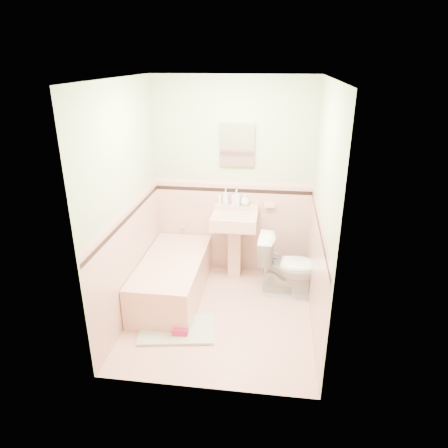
# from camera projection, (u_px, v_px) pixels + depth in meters

# --- Properties ---
(floor) EXTENTS (2.20, 2.20, 0.00)m
(floor) POSITION_uv_depth(u_px,v_px,m) (221.00, 315.00, 4.57)
(floor) COLOR #E5AC96
(floor) RESTS_ON ground
(ceiling) EXTENTS (2.20, 2.20, 0.00)m
(ceiling) POSITION_uv_depth(u_px,v_px,m) (220.00, 78.00, 3.62)
(ceiling) COLOR white
(ceiling) RESTS_ON ground
(wall_back) EXTENTS (2.50, 0.00, 2.50)m
(wall_back) POSITION_uv_depth(u_px,v_px,m) (233.00, 180.00, 5.11)
(wall_back) COLOR beige
(wall_back) RESTS_ON ground
(wall_front) EXTENTS (2.50, 0.00, 2.50)m
(wall_front) POSITION_uv_depth(u_px,v_px,m) (200.00, 261.00, 3.09)
(wall_front) COLOR beige
(wall_front) RESTS_ON ground
(wall_left) EXTENTS (0.00, 2.50, 2.50)m
(wall_left) POSITION_uv_depth(u_px,v_px,m) (125.00, 206.00, 4.22)
(wall_left) COLOR beige
(wall_left) RESTS_ON ground
(wall_right) EXTENTS (0.00, 2.50, 2.50)m
(wall_right) POSITION_uv_depth(u_px,v_px,m) (322.00, 215.00, 3.98)
(wall_right) COLOR beige
(wall_right) RESTS_ON ground
(wainscot_back) EXTENTS (2.00, 0.00, 2.00)m
(wainscot_back) POSITION_uv_depth(u_px,v_px,m) (232.00, 228.00, 5.34)
(wainscot_back) COLOR beige
(wainscot_back) RESTS_ON ground
(wainscot_front) EXTENTS (2.00, 0.00, 2.00)m
(wainscot_front) POSITION_uv_depth(u_px,v_px,m) (202.00, 330.00, 3.35)
(wainscot_front) COLOR beige
(wainscot_front) RESTS_ON ground
(wainscot_left) EXTENTS (0.00, 2.20, 2.20)m
(wainscot_left) POSITION_uv_depth(u_px,v_px,m) (132.00, 262.00, 4.47)
(wainscot_left) COLOR beige
(wainscot_left) RESTS_ON ground
(wainscot_right) EXTENTS (0.00, 2.20, 2.20)m
(wainscot_right) POSITION_uv_depth(u_px,v_px,m) (315.00, 274.00, 4.22)
(wainscot_right) COLOR beige
(wainscot_right) RESTS_ON ground
(accent_back) EXTENTS (2.00, 0.00, 2.00)m
(accent_back) POSITION_uv_depth(u_px,v_px,m) (233.00, 190.00, 5.14)
(accent_back) COLOR black
(accent_back) RESTS_ON ground
(accent_front) EXTENTS (2.00, 0.00, 2.00)m
(accent_front) POSITION_uv_depth(u_px,v_px,m) (201.00, 274.00, 3.16)
(accent_front) COLOR black
(accent_front) RESTS_ON ground
(accent_left) EXTENTS (0.00, 2.20, 2.20)m
(accent_left) POSITION_uv_depth(u_px,v_px,m) (128.00, 218.00, 4.27)
(accent_left) COLOR black
(accent_left) RESTS_ON ground
(accent_right) EXTENTS (0.00, 2.20, 2.20)m
(accent_right) POSITION_uv_depth(u_px,v_px,m) (319.00, 227.00, 4.03)
(accent_right) COLOR black
(accent_right) RESTS_ON ground
(cap_back) EXTENTS (2.00, 0.00, 2.00)m
(cap_back) POSITION_uv_depth(u_px,v_px,m) (233.00, 183.00, 5.10)
(cap_back) COLOR #E5AB9B
(cap_back) RESTS_ON ground
(cap_front) EXTENTS (2.00, 0.00, 2.00)m
(cap_front) POSITION_uv_depth(u_px,v_px,m) (201.00, 263.00, 3.12)
(cap_front) COLOR #E5AB9B
(cap_front) RESTS_ON ground
(cap_left) EXTENTS (0.00, 2.20, 2.20)m
(cap_left) POSITION_uv_depth(u_px,v_px,m) (127.00, 209.00, 4.23)
(cap_left) COLOR #E5AB9B
(cap_left) RESTS_ON ground
(cap_right) EXTENTS (0.00, 2.20, 2.20)m
(cap_right) POSITION_uv_depth(u_px,v_px,m) (320.00, 218.00, 3.99)
(cap_right) COLOR #E5AB9B
(cap_right) RESTS_ON ground
(bathtub) EXTENTS (0.70, 1.50, 0.45)m
(bathtub) POSITION_uv_depth(u_px,v_px,m) (173.00, 279.00, 4.87)
(bathtub) COLOR #E0A48C
(bathtub) RESTS_ON floor
(tub_faucet) EXTENTS (0.04, 0.12, 0.04)m
(tub_faucet) POSITION_uv_depth(u_px,v_px,m) (185.00, 225.00, 5.37)
(tub_faucet) COLOR silver
(tub_faucet) RESTS_ON wall_back
(sink) EXTENTS (0.56, 0.48, 0.88)m
(sink) POSITION_uv_depth(u_px,v_px,m) (234.00, 247.00, 5.19)
(sink) COLOR #E0A48C
(sink) RESTS_ON floor
(sink_faucet) EXTENTS (0.02, 0.02, 0.10)m
(sink_faucet) POSITION_uv_depth(u_px,v_px,m) (236.00, 205.00, 5.12)
(sink_faucet) COLOR silver
(sink_faucet) RESTS_ON sink
(medicine_cabinet) EXTENTS (0.38, 0.04, 0.47)m
(medicine_cabinet) POSITION_uv_depth(u_px,v_px,m) (237.00, 145.00, 4.90)
(medicine_cabinet) COLOR white
(medicine_cabinet) RESTS_ON wall_back
(soap_dish) EXTENTS (0.13, 0.08, 0.04)m
(soap_dish) POSITION_uv_depth(u_px,v_px,m) (270.00, 205.00, 5.13)
(soap_dish) COLOR #E0A48C
(soap_dish) RESTS_ON wall_back
(soap_bottle_left) EXTENTS (0.08, 0.08, 0.21)m
(soap_bottle_left) POSITION_uv_depth(u_px,v_px,m) (226.00, 197.00, 5.14)
(soap_bottle_left) COLOR #B2B2B2
(soap_bottle_left) RESTS_ON sink
(soap_bottle_mid) EXTENTS (0.10, 0.11, 0.20)m
(soap_bottle_mid) POSITION_uv_depth(u_px,v_px,m) (236.00, 198.00, 5.13)
(soap_bottle_mid) COLOR #B2B2B2
(soap_bottle_mid) RESTS_ON sink
(soap_bottle_right) EXTENTS (0.15, 0.15, 0.15)m
(soap_bottle_right) POSITION_uv_depth(u_px,v_px,m) (245.00, 200.00, 5.12)
(soap_bottle_right) COLOR #B2B2B2
(soap_bottle_right) RESTS_ON sink
(tube) EXTENTS (0.04, 0.04, 0.12)m
(tube) POSITION_uv_depth(u_px,v_px,m) (220.00, 200.00, 5.17)
(tube) COLOR white
(tube) RESTS_ON sink
(toilet) EXTENTS (0.76, 0.46, 0.75)m
(toilet) POSITION_uv_depth(u_px,v_px,m) (289.00, 266.00, 4.85)
(toilet) COLOR white
(toilet) RESTS_ON floor
(bucket) EXTENTS (0.29, 0.29, 0.28)m
(bucket) POSITION_uv_depth(u_px,v_px,m) (273.00, 273.00, 5.18)
(bucket) COLOR #071DB9
(bucket) RESTS_ON floor
(bath_mat) EXTENTS (0.85, 0.64, 0.03)m
(bath_mat) POSITION_uv_depth(u_px,v_px,m) (177.00, 329.00, 4.31)
(bath_mat) COLOR #9AAD90
(bath_mat) RESTS_ON floor
(shoe) EXTENTS (0.17, 0.09, 0.06)m
(shoe) POSITION_uv_depth(u_px,v_px,m) (180.00, 332.00, 4.19)
(shoe) COLOR #BF1E59
(shoe) RESTS_ON bath_mat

